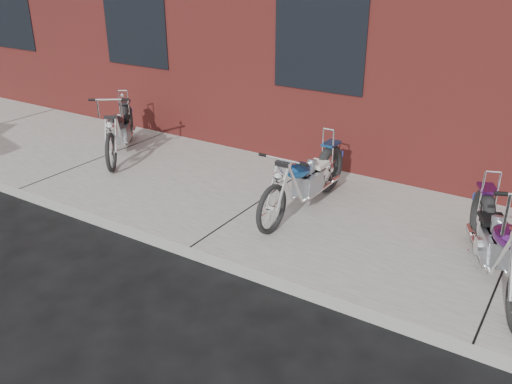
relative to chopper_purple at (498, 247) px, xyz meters
The scene contains 5 objects.
ground 3.18m from the chopper_purple, 159.65° to the right, with size 120.00×120.00×0.00m, color black.
sidewalk 3.00m from the chopper_purple, behind, with size 22.00×3.00×0.15m, color slate.
chopper_purple is the anchor object (origin of this frame).
chopper_blue 2.39m from the chopper_purple, 168.71° to the left, with size 0.50×2.06×0.89m.
chopper_third 5.82m from the chopper_purple, behind, with size 1.28×1.72×1.04m.
Camera 1 is at (3.41, -4.00, 3.12)m, focal length 38.00 mm.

